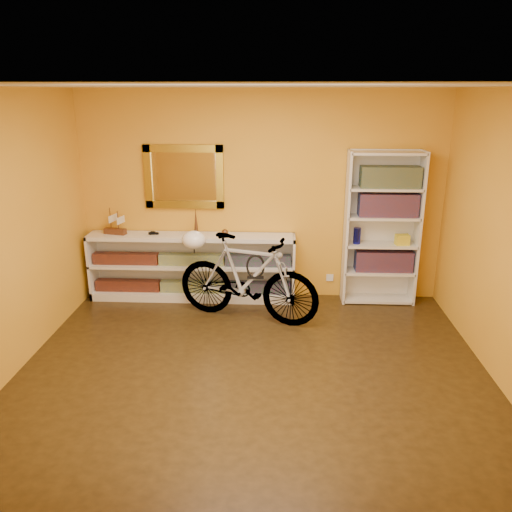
{
  "coord_description": "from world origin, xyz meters",
  "views": [
    {
      "loc": [
        0.23,
        -4.25,
        2.57
      ],
      "look_at": [
        0.0,
        0.7,
        0.95
      ],
      "focal_mm": 35.74,
      "sensor_mm": 36.0,
      "label": 1
    }
  ],
  "objects_px": {
    "bicycle": "(247,278)",
    "helmet": "(194,240)",
    "bookcase": "(382,229)",
    "console_unit": "(192,267)"
  },
  "relations": [
    {
      "from": "bookcase",
      "to": "bicycle",
      "type": "relative_size",
      "value": 1.09
    },
    {
      "from": "console_unit",
      "to": "bicycle",
      "type": "xyz_separation_m",
      "value": [
        0.74,
        -0.6,
        0.09
      ]
    },
    {
      "from": "console_unit",
      "to": "bicycle",
      "type": "distance_m",
      "value": 0.96
    },
    {
      "from": "bookcase",
      "to": "bicycle",
      "type": "distance_m",
      "value": 1.79
    },
    {
      "from": "console_unit",
      "to": "bicycle",
      "type": "relative_size",
      "value": 1.49
    },
    {
      "from": "bicycle",
      "to": "helmet",
      "type": "distance_m",
      "value": 0.77
    },
    {
      "from": "console_unit",
      "to": "helmet",
      "type": "height_order",
      "value": "helmet"
    },
    {
      "from": "bookcase",
      "to": "helmet",
      "type": "relative_size",
      "value": 6.71
    },
    {
      "from": "bookcase",
      "to": "helmet",
      "type": "xyz_separation_m",
      "value": [
        -2.25,
        -0.42,
        -0.05
      ]
    },
    {
      "from": "bicycle",
      "to": "helmet",
      "type": "bearing_deg",
      "value": 90.0
    }
  ]
}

